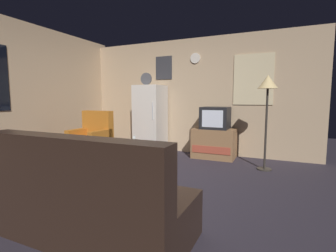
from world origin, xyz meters
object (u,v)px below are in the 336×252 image
object	(u,v)px
remote_control	(134,148)
crt_tv	(215,118)
coffee_table	(133,161)
wine_glass	(134,140)
mug_ceramic_white	(142,142)
couch	(91,203)
mug_ceramic_tan	(131,143)
standing_lamp	(268,89)
fridge	(150,119)
armchair	(91,142)
tv_stand	(214,143)

from	to	relation	value
remote_control	crt_tv	bearing A→B (deg)	74.15
crt_tv	coffee_table	xyz separation A→B (m)	(-0.88, -1.69, -0.59)
wine_glass	mug_ceramic_white	xyz separation A→B (m)	(0.12, 0.04, -0.03)
crt_tv	couch	world-z (taller)	crt_tv
mug_ceramic_tan	couch	world-z (taller)	couch
standing_lamp	mug_ceramic_tan	size ratio (longest dim) A/B	17.67
fridge	mug_ceramic_white	size ratio (longest dim) A/B	19.67
mug_ceramic_white	mug_ceramic_tan	xyz separation A→B (m)	(-0.15, -0.08, 0.00)
remote_control	armchair	bearing A→B (deg)	162.93
crt_tv	standing_lamp	distance (m)	1.23
fridge	mug_ceramic_tan	xyz separation A→B (m)	(0.49, -1.56, -0.26)
wine_glass	armchair	size ratio (longest dim) A/B	0.16
tv_stand	coffee_table	world-z (taller)	tv_stand
crt_tv	standing_lamp	world-z (taller)	standing_lamp
armchair	couch	size ratio (longest dim) A/B	0.56
mug_ceramic_white	coffee_table	bearing A→B (deg)	-105.64
fridge	standing_lamp	distance (m)	2.58
mug_ceramic_white	tv_stand	bearing A→B (deg)	61.55
wine_glass	remote_control	distance (m)	0.30
fridge	armchair	world-z (taller)	fridge
mug_ceramic_tan	couch	bearing A→B (deg)	-67.64
fridge	crt_tv	world-z (taller)	fridge
crt_tv	coffee_table	bearing A→B (deg)	-117.59
fridge	couch	xyz separation A→B (m)	(1.22, -3.32, -0.44)
coffee_table	armchair	world-z (taller)	armchair
coffee_table	couch	xyz separation A→B (m)	(0.62, -1.65, 0.09)
mug_ceramic_tan	couch	xyz separation A→B (m)	(0.72, -1.76, -0.19)
coffee_table	wine_glass	world-z (taller)	wine_glass
mug_ceramic_white	mug_ceramic_tan	bearing A→B (deg)	-151.58
coffee_table	armchair	bearing A→B (deg)	156.97
tv_stand	remote_control	bearing A→B (deg)	-113.47
standing_lamp	armchair	bearing A→B (deg)	-168.99
tv_stand	armchair	distance (m)	2.47
fridge	coffee_table	size ratio (longest dim) A/B	2.46
wine_glass	mug_ceramic_tan	distance (m)	0.06
coffee_table	remote_control	size ratio (longest dim) A/B	4.80
mug_ceramic_tan	remote_control	distance (m)	0.28
standing_lamp	wine_glass	size ratio (longest dim) A/B	10.60
tv_stand	fridge	bearing A→B (deg)	-179.11
mug_ceramic_tan	wine_glass	bearing A→B (deg)	54.49
crt_tv	coffee_table	size ratio (longest dim) A/B	0.75
wine_glass	couch	xyz separation A→B (m)	(0.69, -1.80, -0.22)
coffee_table	mug_ceramic_white	distance (m)	0.34
couch	tv_stand	bearing A→B (deg)	85.78
coffee_table	armchair	size ratio (longest dim) A/B	0.75
armchair	couch	xyz separation A→B (m)	(1.95, -2.22, -0.03)
tv_stand	couch	world-z (taller)	couch
coffee_table	mug_ceramic_white	size ratio (longest dim) A/B	8.00
coffee_table	mug_ceramic_white	xyz separation A→B (m)	(0.05, 0.19, 0.27)
standing_lamp	couch	world-z (taller)	standing_lamp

